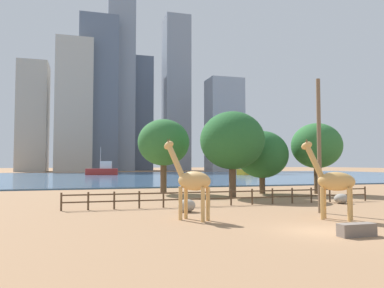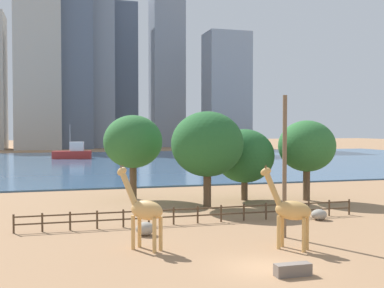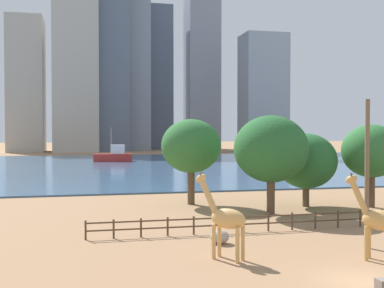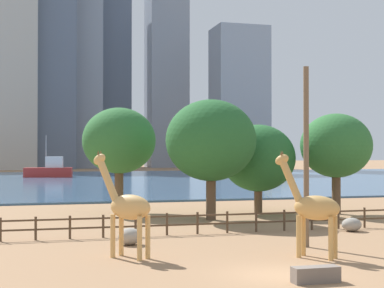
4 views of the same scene
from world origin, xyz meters
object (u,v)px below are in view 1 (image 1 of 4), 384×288
object	(u,v)px
tree_right_tall	(164,143)
boat_sailboat	(250,171)
boat_tug	(103,170)
tree_left_large	(262,155)
boulder_by_pole	(341,199)
feeding_trough	(357,230)
tree_center_broad	(232,141)
boulder_near_fence	(187,206)
tree_left_small	(317,146)
utility_pole	(319,145)
giraffe_tall	(191,181)
giraffe_companion	(333,181)

from	to	relation	value
tree_right_tall	boat_sailboat	bearing A→B (deg)	56.63
boat_tug	tree_left_large	bearing A→B (deg)	109.06
boulder_by_pole	tree_left_large	world-z (taller)	tree_left_large
feeding_trough	tree_center_broad	distance (m)	21.16
boulder_near_fence	tree_left_small	distance (m)	21.77
tree_right_tall	boat_tug	world-z (taller)	tree_right_tall
boulder_by_pole	tree_right_tall	xyz separation A→B (m)	(-12.25, 14.89, 5.34)
boulder_near_fence	boat_tug	distance (m)	81.57
boulder_by_pole	utility_pole	bearing A→B (deg)	-138.54
boulder_near_fence	boat_sailboat	size ratio (longest dim) A/B	0.15
giraffe_tall	giraffe_companion	bearing A→B (deg)	-147.83
feeding_trough	boat_tug	bearing A→B (deg)	94.63
tree_left_small	boat_sailboat	size ratio (longest dim) A/B	0.96
tree_center_broad	tree_right_tall	size ratio (longest dim) A/B	1.02
boat_sailboat	boat_tug	bearing A→B (deg)	-43.85
giraffe_companion	boulder_near_fence	distance (m)	9.78
boulder_near_fence	tree_center_broad	bearing A→B (deg)	52.78
tree_center_broad	boat_tug	distance (m)	72.54
boulder_by_pole	boat_sailboat	world-z (taller)	boat_sailboat
boulder_by_pole	boat_sailboat	size ratio (longest dim) A/B	0.15
tree_right_tall	boat_sailboat	world-z (taller)	tree_right_tall
utility_pole	tree_center_broad	world-z (taller)	utility_pole
boat_sailboat	tree_left_small	bearing A→B (deg)	43.80
tree_right_tall	tree_left_small	distance (m)	17.27
giraffe_tall	utility_pole	world-z (taller)	utility_pole
utility_pole	feeding_trough	world-z (taller)	utility_pole
tree_left_large	boat_sailboat	size ratio (longest dim) A/B	0.86
giraffe_companion	tree_left_small	xyz separation A→B (m)	(10.51, 16.94, 3.02)
tree_left_small	boat_tug	xyz separation A→B (m)	(-20.23, 70.47, -3.84)
utility_pole	giraffe_companion	bearing A→B (deg)	-110.44
feeding_trough	tree_left_large	xyz separation A→B (m)	(6.94, 23.49, 4.08)
feeding_trough	tree_right_tall	world-z (taller)	tree_right_tall
utility_pole	feeding_trough	xyz separation A→B (m)	(-3.33, -7.58, -4.33)
giraffe_companion	boat_sailboat	world-z (taller)	giraffe_companion
giraffe_tall	boulder_by_pole	size ratio (longest dim) A/B	4.06
boulder_by_pole	tree_left_large	bearing A→B (deg)	98.80
boulder_near_fence	tree_left_small	xyz separation A→B (m)	(18.10, 11.07, 4.89)
giraffe_tall	tree_left_large	bearing A→B (deg)	-81.10
boulder_near_fence	giraffe_companion	bearing A→B (deg)	-37.77
tree_left_small	tree_center_broad	bearing A→B (deg)	-172.97
giraffe_tall	boat_tug	xyz separation A→B (m)	(-1.43, 85.23, -0.86)
feeding_trough	giraffe_tall	bearing A→B (deg)	131.04
tree_right_tall	boat_sailboat	size ratio (longest dim) A/B	1.03
giraffe_companion	boulder_by_pole	size ratio (longest dim) A/B	4.04
tree_left_small	feeding_trough	bearing A→B (deg)	-120.52
giraffe_tall	tree_right_tall	xyz separation A→B (m)	(2.45, 20.26, 3.40)
tree_center_broad	tree_right_tall	bearing A→B (deg)	129.67
utility_pole	tree_left_large	world-z (taller)	utility_pole
tree_center_broad	boat_tug	xyz separation A→B (m)	(-9.54, 71.79, -4.19)
utility_pole	tree_right_tall	xyz separation A→B (m)	(-6.91, 19.61, 1.12)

